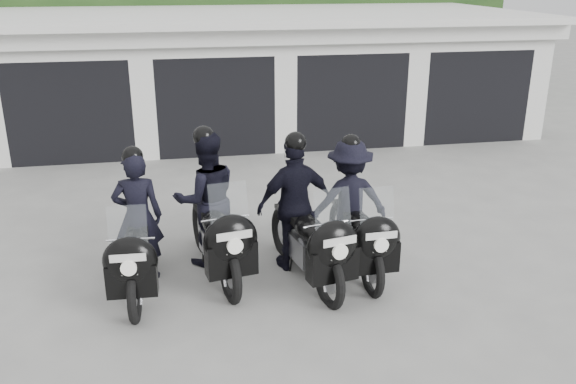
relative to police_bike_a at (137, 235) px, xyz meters
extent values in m
plane|color=gray|center=(1.49, 0.45, -0.76)|extent=(80.00, 80.00, 0.00)
cube|color=silver|center=(1.49, 8.95, 0.64)|extent=(16.00, 6.00, 2.80)
cube|color=silver|center=(1.49, 8.75, 2.12)|extent=(16.40, 6.80, 0.16)
cube|color=silver|center=(1.49, 5.70, 1.89)|extent=(16.40, 0.12, 0.40)
cube|color=black|center=(1.49, 5.93, -0.64)|extent=(16.00, 0.06, 0.24)
cube|color=black|center=(-1.61, 7.15, 0.34)|extent=(2.60, 2.60, 2.20)
cube|color=silver|center=(-1.61, 6.10, 1.74)|extent=(2.60, 0.50, 0.60)
cube|color=silver|center=(-0.06, 6.10, 0.64)|extent=(0.50, 0.50, 2.80)
cube|color=black|center=(1.49, 7.15, 0.34)|extent=(2.60, 2.60, 2.20)
cube|color=silver|center=(1.49, 6.10, 1.74)|extent=(2.60, 0.50, 0.60)
cube|color=silver|center=(3.04, 6.10, 0.64)|extent=(0.50, 0.50, 2.80)
cube|color=black|center=(4.59, 7.15, 0.34)|extent=(2.60, 2.60, 2.20)
cube|color=silver|center=(4.59, 6.10, 1.74)|extent=(2.60, 0.50, 0.60)
cube|color=silver|center=(6.14, 6.10, 0.64)|extent=(0.50, 0.50, 2.80)
cube|color=black|center=(7.69, 7.15, 0.34)|extent=(2.60, 2.60, 2.20)
cube|color=silver|center=(7.69, 6.10, 1.74)|extent=(2.60, 0.50, 0.60)
cube|color=silver|center=(9.24, 6.10, 0.64)|extent=(0.50, 0.50, 2.80)
cube|color=#173513|center=(1.49, 12.95, 1.39)|extent=(20.00, 2.00, 4.30)
cylinder|color=black|center=(4.49, 14.45, 0.89)|extent=(0.24, 0.24, 3.30)
cylinder|color=black|center=(8.99, 14.45, 0.89)|extent=(0.24, 0.24, 3.30)
torus|color=black|center=(-0.03, -0.73, -0.45)|extent=(0.14, 0.74, 0.74)
torus|color=black|center=(0.03, 0.73, -0.45)|extent=(0.14, 0.74, 0.74)
cube|color=#A0A0A5|center=(0.00, 0.02, -0.37)|extent=(0.29, 0.57, 0.32)
cube|color=black|center=(0.00, 0.00, -0.54)|extent=(0.14, 1.32, 0.06)
ellipsoid|color=black|center=(-0.01, -0.15, -0.03)|extent=(0.35, 0.60, 0.29)
cube|color=black|center=(0.01, 0.28, -0.01)|extent=(0.29, 0.57, 0.10)
ellipsoid|color=black|center=(-0.04, -0.81, 0.03)|extent=(0.65, 0.36, 0.61)
cube|color=black|center=(-0.04, -0.81, -0.20)|extent=(0.60, 0.25, 0.41)
cube|color=#B2BFC6|center=(-0.03, -0.78, 0.44)|extent=(0.45, 0.14, 0.52)
cylinder|color=silver|center=(-0.03, -0.61, 0.21)|extent=(0.57, 0.05, 0.03)
cube|color=silver|center=(-0.04, -0.98, 0.15)|extent=(0.41, 0.03, 0.09)
cube|color=silver|center=(-0.04, -0.95, -0.03)|extent=(0.18, 0.02, 0.10)
imported|color=black|center=(0.01, 0.30, 0.13)|extent=(0.67, 0.45, 1.78)
sphere|color=black|center=(0.01, 0.30, 0.96)|extent=(0.27, 0.27, 0.27)
torus|color=black|center=(1.14, -0.48, -0.42)|extent=(0.26, 0.81, 0.80)
torus|color=black|center=(0.86, 1.06, -0.42)|extent=(0.26, 0.81, 0.80)
cube|color=#A0A0A5|center=(1.00, 0.31, -0.34)|extent=(0.39, 0.64, 0.35)
cube|color=black|center=(1.00, 0.29, -0.52)|extent=(0.34, 1.41, 0.07)
ellipsoid|color=black|center=(1.03, 0.13, 0.03)|extent=(0.46, 0.68, 0.31)
cube|color=black|center=(0.95, 0.59, 0.05)|extent=(0.39, 0.64, 0.11)
ellipsoid|color=black|center=(1.16, -0.57, 0.09)|extent=(0.74, 0.48, 0.66)
cube|color=black|center=(1.16, -0.57, -0.16)|extent=(0.67, 0.35, 0.44)
cube|color=#B2BFC6|center=(1.15, -0.54, 0.53)|extent=(0.50, 0.21, 0.56)
cylinder|color=silver|center=(1.12, -0.36, 0.29)|extent=(0.61, 0.14, 0.03)
cube|color=silver|center=(1.19, -0.75, 0.22)|extent=(0.43, 0.09, 0.10)
cube|color=silver|center=(1.18, -0.72, 0.03)|extent=(0.20, 0.05, 0.11)
imported|color=black|center=(0.94, 0.61, 0.20)|extent=(1.05, 0.88, 1.92)
sphere|color=black|center=(0.94, 0.61, 1.10)|extent=(0.30, 0.30, 0.30)
torus|color=black|center=(2.34, -0.84, -0.43)|extent=(0.27, 0.79, 0.78)
torus|color=black|center=(2.04, 0.67, -0.43)|extent=(0.27, 0.79, 0.78)
cube|color=#A0A0A5|center=(2.19, -0.07, -0.35)|extent=(0.39, 0.63, 0.34)
cube|color=black|center=(2.19, -0.09, -0.52)|extent=(0.36, 1.38, 0.06)
ellipsoid|color=black|center=(2.22, -0.24, 0.01)|extent=(0.46, 0.67, 0.31)
cube|color=black|center=(2.13, 0.21, 0.03)|extent=(0.39, 0.63, 0.11)
ellipsoid|color=black|center=(2.36, -0.93, 0.08)|extent=(0.73, 0.48, 0.64)
cube|color=black|center=(2.36, -0.93, -0.17)|extent=(0.66, 0.35, 0.43)
cube|color=#B2BFC6|center=(2.35, -0.89, 0.50)|extent=(0.49, 0.21, 0.55)
cylinder|color=silver|center=(2.32, -0.72, 0.27)|extent=(0.59, 0.15, 0.03)
cube|color=silver|center=(2.39, -1.10, 0.20)|extent=(0.42, 0.10, 0.10)
cube|color=silver|center=(2.39, -1.07, 0.01)|extent=(0.19, 0.05, 0.11)
imported|color=black|center=(2.13, 0.23, 0.18)|extent=(1.20, 0.83, 1.88)
sphere|color=black|center=(2.13, 0.23, 1.06)|extent=(0.29, 0.29, 0.29)
torus|color=black|center=(2.96, -0.68, -0.45)|extent=(0.14, 0.74, 0.74)
torus|color=black|center=(2.91, 0.78, -0.45)|extent=(0.14, 0.74, 0.74)
cube|color=#A0A0A5|center=(2.94, 0.07, -0.37)|extent=(0.28, 0.57, 0.32)
cube|color=black|center=(2.94, 0.05, -0.54)|extent=(0.12, 1.32, 0.06)
ellipsoid|color=black|center=(2.94, -0.10, -0.03)|extent=(0.35, 0.59, 0.29)
cube|color=black|center=(2.93, 0.34, -0.01)|extent=(0.28, 0.57, 0.10)
ellipsoid|color=black|center=(2.96, -0.76, 0.03)|extent=(0.65, 0.36, 0.61)
cube|color=black|center=(2.96, -0.76, -0.20)|extent=(0.60, 0.24, 0.41)
cube|color=#B2BFC6|center=(2.96, -0.73, 0.44)|extent=(0.45, 0.13, 0.52)
cylinder|color=silver|center=(2.96, -0.56, 0.21)|extent=(0.57, 0.05, 0.03)
cube|color=silver|center=(2.97, -0.93, 0.15)|extent=(0.41, 0.03, 0.09)
cube|color=silver|center=(2.97, -0.90, -0.03)|extent=(0.18, 0.02, 0.10)
imported|color=black|center=(2.93, 0.36, 0.13)|extent=(1.17, 0.63, 1.78)
sphere|color=black|center=(2.93, 0.36, 0.96)|extent=(0.27, 0.27, 0.27)
camera|label=1|loc=(0.58, -7.39, 3.20)|focal=38.00mm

